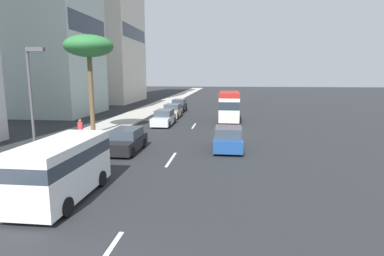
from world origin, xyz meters
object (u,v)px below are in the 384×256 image
(palm_tree, at_px, (89,48))
(car_sixth, at_px, (179,106))
(car_fifth, at_px, (228,139))
(car_fourth, at_px, (172,111))
(car_third, at_px, (164,118))
(car_seventh, at_px, (126,141))
(pedestrian_near_lamp, at_px, (80,128))
(street_lamp, at_px, (33,95))
(minibus_lead, at_px, (229,105))
(van_second, at_px, (62,166))

(palm_tree, bearing_deg, car_sixth, -14.31)
(car_fifth, bearing_deg, car_fourth, 23.14)
(car_third, xyz_separation_m, car_sixth, (11.95, 0.38, 0.06))
(car_fourth, height_order, car_fifth, car_fourth)
(car_seventh, bearing_deg, palm_tree, -138.49)
(car_fifth, xyz_separation_m, palm_tree, (3.97, 11.39, 6.48))
(car_sixth, bearing_deg, pedestrian_near_lamp, -12.18)
(street_lamp, bearing_deg, car_fifth, -56.99)
(car_fourth, bearing_deg, car_seventh, -0.24)
(car_fourth, bearing_deg, car_third, 1.89)
(minibus_lead, distance_m, car_fifth, 13.41)
(van_second, height_order, car_fifth, van_second)
(car_seventh, relative_size, street_lamp, 0.69)
(car_sixth, xyz_separation_m, pedestrian_near_lamp, (-20.34, 4.39, 0.20))
(car_fifth, relative_size, palm_tree, 0.53)
(car_sixth, relative_size, street_lamp, 0.73)
(van_second, relative_size, car_seventh, 1.21)
(car_sixth, relative_size, palm_tree, 0.57)
(van_second, distance_m, pedestrian_near_lamp, 11.73)
(minibus_lead, bearing_deg, street_lamp, 153.53)
(car_fifth, bearing_deg, van_second, 144.38)
(car_fifth, distance_m, street_lamp, 12.10)
(car_fifth, distance_m, pedestrian_near_lamp, 11.33)
(car_third, bearing_deg, car_fourth, -178.11)
(car_sixth, bearing_deg, palm_tree, -14.31)
(pedestrian_near_lamp, bearing_deg, car_fourth, -114.65)
(van_second, height_order, car_sixth, van_second)
(car_fourth, relative_size, car_seventh, 1.00)
(van_second, distance_m, car_fourth, 25.01)
(van_second, height_order, palm_tree, palm_tree)
(car_fourth, distance_m, pedestrian_near_lamp, 14.90)
(minibus_lead, xyz_separation_m, street_lamp, (-19.71, 9.81, 2.32))
(van_second, bearing_deg, pedestrian_near_lamp, -157.40)
(car_seventh, height_order, street_lamp, street_lamp)
(car_third, bearing_deg, car_fifth, 33.45)
(palm_tree, relative_size, street_lamp, 1.29)
(van_second, relative_size, palm_tree, 0.65)
(car_seventh, height_order, pedestrian_near_lamp, pedestrian_near_lamp)
(van_second, relative_size, pedestrian_near_lamp, 3.35)
(car_third, relative_size, car_seventh, 1.11)
(minibus_lead, height_order, car_fourth, minibus_lead)
(van_second, bearing_deg, car_sixth, -179.79)
(car_third, bearing_deg, car_seventh, -1.35)
(van_second, height_order, car_seventh, van_second)
(car_seventh, bearing_deg, street_lamp, -30.90)
(van_second, xyz_separation_m, pedestrian_near_lamp, (10.82, 4.50, -0.39))
(car_third, relative_size, car_fifth, 1.12)
(car_sixth, height_order, street_lamp, street_lamp)
(street_lamp, bearing_deg, car_sixth, -5.90)
(minibus_lead, bearing_deg, car_fourth, 71.69)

